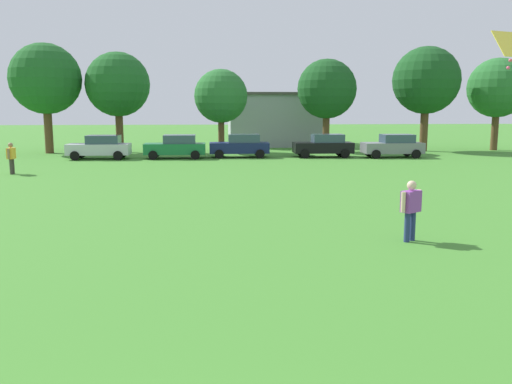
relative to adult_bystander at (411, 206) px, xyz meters
name	(u,v)px	position (x,y,z in m)	size (l,w,h in m)	color
ground_plane	(195,167)	(-6.49, 18.86, -1.00)	(160.00, 160.00, 0.00)	#42842D
adult_bystander	(411,206)	(0.00, 0.00, 0.00)	(0.69, 0.56, 1.68)	navy
bystander_near_trees	(11,156)	(-16.38, 16.25, 0.02)	(0.33, 0.82, 1.72)	#3F3833
parked_car_silver_0	(100,147)	(-13.33, 24.64, -0.14)	(4.30, 2.02, 1.68)	silver
parked_car_green_1	(176,146)	(-8.01, 24.66, -0.14)	(4.30, 2.02, 1.68)	#196B38
parked_car_navy_2	(240,146)	(-3.40, 25.23, -0.14)	(4.30, 2.02, 1.68)	#141E4C
parked_car_black_3	(324,145)	(2.74, 24.93, -0.14)	(4.30, 2.02, 1.68)	black
parked_car_gray_4	(393,146)	(7.72, 24.24, -0.14)	(4.30, 2.02, 1.68)	slate
tree_far_left	(45,79)	(-18.39, 29.98, 4.79)	(5.51, 5.51, 8.58)	brown
tree_left	(118,85)	(-12.95, 30.61, 4.41)	(5.14, 5.14, 8.00)	brown
tree_center_left	(221,96)	(-4.71, 29.63, 3.48)	(4.26, 4.26, 6.64)	brown
tree_center_right	(327,89)	(3.91, 29.90, 4.07)	(4.82, 4.82, 7.51)	brown
tree_right	(426,81)	(12.10, 29.64, 4.77)	(5.48, 5.48, 8.54)	brown
tree_far_right	(498,88)	(18.46, 30.07, 4.20)	(4.95, 4.95, 7.71)	brown
house_left	(272,119)	(0.38, 38.38, 1.49)	(8.72, 8.83, 4.96)	#9999A3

